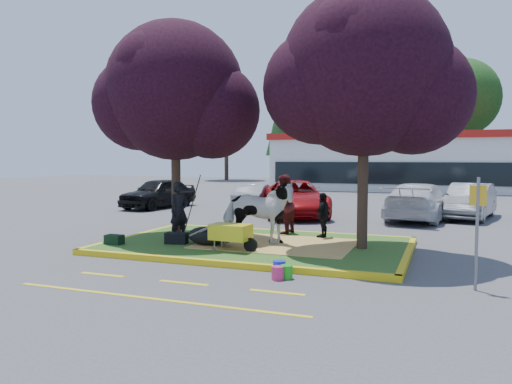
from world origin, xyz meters
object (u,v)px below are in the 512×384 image
(handler, at_px, (179,211))
(bucket_blue, at_px, (279,268))
(bucket_pink, at_px, (278,273))
(bucket_green, at_px, (286,272))
(cow, at_px, (257,213))
(wheelbarrow, at_px, (231,232))
(car_silver, at_px, (255,197))
(sign_post, at_px, (477,222))
(calf, at_px, (208,236))
(car_black, at_px, (159,193))

(handler, relative_size, bucket_blue, 5.63)
(bucket_pink, relative_size, bucket_blue, 0.93)
(handler, height_order, bucket_green, handler)
(bucket_green, bearing_deg, cow, 121.17)
(wheelbarrow, xyz_separation_m, car_silver, (-3.42, 10.64, 0.02))
(sign_post, relative_size, bucket_green, 7.64)
(calf, xyz_separation_m, wheelbarrow, (0.90, -0.50, 0.21))
(handler, relative_size, sign_post, 0.78)
(car_black, bearing_deg, handler, -46.27)
(cow, height_order, bucket_green, cow)
(cow, xyz_separation_m, calf, (-1.21, -0.62, -0.62))
(bucket_green, bearing_deg, bucket_blue, 130.42)
(calf, relative_size, handler, 0.70)
(wheelbarrow, bearing_deg, sign_post, -8.49)
(calf, bearing_deg, bucket_blue, -46.65)
(car_black, bearing_deg, calf, -43.05)
(bucket_green, distance_m, bucket_pink, 0.21)
(sign_post, distance_m, car_silver, 15.09)
(cow, relative_size, bucket_green, 7.33)
(sign_post, relative_size, bucket_pink, 7.72)
(handler, height_order, car_silver, handler)
(cow, distance_m, handler, 2.35)
(bucket_pink, bearing_deg, cow, 117.81)
(bucket_green, distance_m, car_black, 15.76)
(car_silver, bearing_deg, handler, 90.44)
(sign_post, bearing_deg, car_black, 145.14)
(calf, xyz_separation_m, bucket_green, (2.95, -2.26, -0.27))
(bucket_green, bearing_deg, car_silver, 113.78)
(calf, relative_size, bucket_pink, 4.23)
(wheelbarrow, xyz_separation_m, bucket_blue, (1.78, -1.45, -0.47))
(handler, relative_size, wheelbarrow, 0.93)
(calf, distance_m, bucket_pink, 3.70)
(calf, bearing_deg, car_silver, 93.32)
(bucket_blue, bearing_deg, calf, 143.97)
(bucket_green, xyz_separation_m, bucket_pink, (-0.14, -0.15, -0.00))
(wheelbarrow, bearing_deg, calf, 155.60)
(car_black, bearing_deg, sign_post, -30.11)
(handler, bearing_deg, car_black, 62.72)
(bucket_blue, bearing_deg, cow, 119.92)
(wheelbarrow, bearing_deg, bucket_blue, -34.31)
(bucket_pink, xyz_separation_m, bucket_blue, (-0.12, 0.46, 0.01))
(bucket_green, bearing_deg, car_black, 131.49)
(cow, bearing_deg, bucket_green, -157.37)
(bucket_blue, xyz_separation_m, car_black, (-10.17, 11.49, 0.61))
(bucket_pink, bearing_deg, handler, 144.13)
(calf, relative_size, car_black, 0.27)
(wheelbarrow, height_order, sign_post, sign_post)
(wheelbarrow, distance_m, sign_post, 5.91)
(calf, height_order, bucket_green, calf)
(calf, distance_m, sign_post, 6.93)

